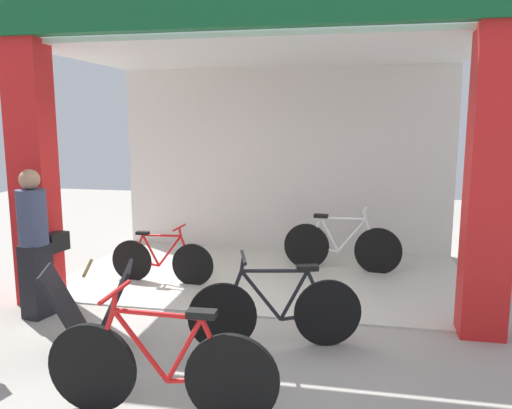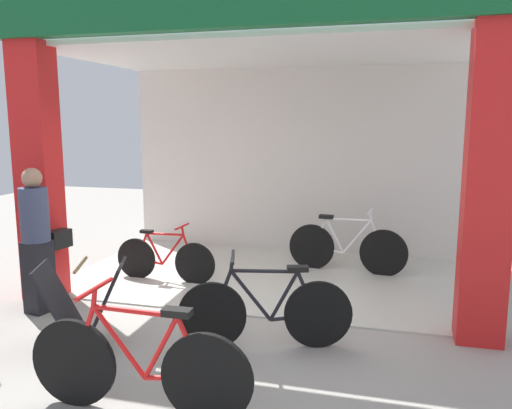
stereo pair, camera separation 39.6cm
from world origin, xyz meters
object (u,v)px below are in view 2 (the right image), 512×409
object	(u,v)px
bicycle_inside_0	(165,259)
bicycle_parked_0	(139,365)
sandwich_board_sign	(83,306)
pedestrian_3	(38,239)
bicycle_inside_1	(346,247)
bicycle_parked_1	(266,311)

from	to	relation	value
bicycle_inside_0	bicycle_parked_0	distance (m)	3.21
bicycle_inside_0	sandwich_board_sign	bearing A→B (deg)	-86.62
bicycle_parked_0	pedestrian_3	size ratio (longest dim) A/B	1.06
bicycle_inside_1	bicycle_parked_1	distance (m)	2.75
bicycle_inside_0	pedestrian_3	bearing A→B (deg)	-123.68
bicycle_parked_1	pedestrian_3	xyz separation A→B (m)	(-2.73, 0.28, 0.48)
bicycle_parked_0	pedestrian_3	bearing A→B (deg)	142.26
bicycle_parked_0	sandwich_board_sign	distance (m)	1.40
bicycle_parked_0	sandwich_board_sign	size ratio (longest dim) A/B	1.90
bicycle_parked_0	bicycle_parked_1	size ratio (longest dim) A/B	1.09
bicycle_inside_0	bicycle_inside_1	xyz separation A→B (m)	(2.35, 1.06, 0.06)
bicycle_parked_0	pedestrian_3	xyz separation A→B (m)	(-2.10, 1.62, 0.46)
bicycle_parked_1	sandwich_board_sign	world-z (taller)	bicycle_parked_1
bicycle_parked_0	bicycle_inside_1	bearing A→B (deg)	73.99
bicycle_inside_0	bicycle_parked_0	size ratio (longest dim) A/B	0.82
sandwich_board_sign	pedestrian_3	size ratio (longest dim) A/B	0.56
bicycle_parked_0	bicycle_parked_1	distance (m)	1.49
bicycle_parked_0	sandwich_board_sign	xyz separation A→B (m)	(-1.06, 0.90, 0.03)
bicycle_inside_0	bicycle_parked_0	xyz separation A→B (m)	(1.19, -2.99, 0.07)
bicycle_inside_0	bicycle_parked_1	xyz separation A→B (m)	(1.82, -1.64, 0.05)
sandwich_board_sign	bicycle_inside_0	bearing A→B (deg)	93.38
bicycle_inside_1	bicycle_parked_0	bearing A→B (deg)	-106.01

